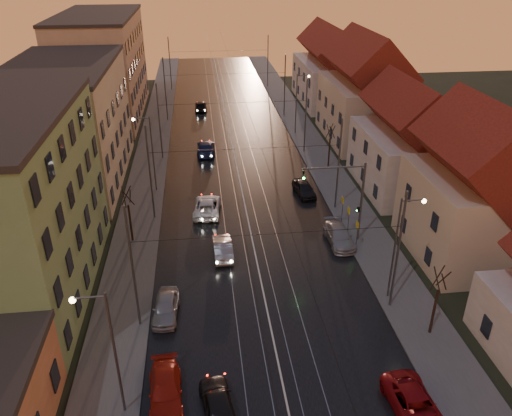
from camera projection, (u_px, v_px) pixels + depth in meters
name	position (u px, v px, depth m)	size (l,w,h in m)	color
road	(234.00, 152.00, 61.41)	(16.00, 120.00, 0.04)	black
sidewalk_left	(151.00, 155.00, 60.37)	(4.00, 120.00, 0.15)	#4C4C4C
sidewalk_right	(313.00, 149.00, 62.41)	(4.00, 120.00, 0.15)	#4C4C4C
tram_rail_0	(216.00, 153.00, 61.17)	(0.06, 120.00, 0.03)	gray
tram_rail_1	(228.00, 152.00, 61.32)	(0.06, 120.00, 0.03)	gray
tram_rail_2	(240.00, 152.00, 61.48)	(0.06, 120.00, 0.03)	gray
tram_rail_3	(251.00, 151.00, 61.62)	(0.06, 120.00, 0.03)	gray
apartment_left_1	(3.00, 212.00, 33.73)	(10.00, 18.00, 13.00)	#68965F
apartment_left_2	(68.00, 126.00, 51.57)	(10.00, 20.00, 12.00)	#B9AC8F
apartment_left_3	(103.00, 67.00, 72.25)	(10.00, 24.00, 14.00)	tan
house_right_1	(475.00, 194.00, 38.63)	(8.67, 10.20, 10.80)	beige
house_right_2	(409.00, 145.00, 50.45)	(9.18, 12.24, 9.20)	#B9B4AB
house_right_3	(365.00, 95.00, 63.12)	(9.18, 14.28, 11.50)	beige
house_right_4	(330.00, 71.00, 79.32)	(9.18, 16.32, 10.00)	#B9B4AB
catenary_pole_l_1	(133.00, 270.00, 31.16)	(0.16, 0.16, 9.00)	#595B60
catenary_pole_r_1	(398.00, 252.00, 32.92)	(0.16, 0.16, 9.00)	#595B60
catenary_pole_l_2	(150.00, 174.00, 44.37)	(0.16, 0.16, 9.00)	#595B60
catenary_pole_r_2	(338.00, 165.00, 46.13)	(0.16, 0.16, 9.00)	#595B60
catenary_pole_l_3	(159.00, 122.00, 57.58)	(0.16, 0.16, 9.00)	#595B60
catenary_pole_r_3	(306.00, 117.00, 59.34)	(0.16, 0.16, 9.00)	#595B60
catenary_pole_l_4	(165.00, 90.00, 70.79)	(0.16, 0.16, 9.00)	#595B60
catenary_pole_r_4	(285.00, 86.00, 72.55)	(0.16, 0.16, 9.00)	#595B60
catenary_pole_l_5	(170.00, 64.00, 86.64)	(0.16, 0.16, 9.00)	#595B60
catenary_pole_r_5	(268.00, 62.00, 88.40)	(0.16, 0.16, 9.00)	#595B60
street_lamp_0	(107.00, 344.00, 24.77)	(1.75, 0.32, 8.00)	#595B60
street_lamp_1	(400.00, 239.00, 33.67)	(1.75, 0.32, 8.00)	#595B60
street_lamp_2	(149.00, 146.00, 49.43)	(1.75, 0.32, 8.00)	#595B60
street_lamp_3	(299.00, 98.00, 65.38)	(1.75, 0.32, 8.00)	#595B60
traffic_light_mast	(351.00, 193.00, 40.74)	(5.30, 0.32, 7.20)	#595B60
bare_tree_0	(130.00, 216.00, 41.62)	(1.09, 1.09, 5.11)	black
bare_tree_1	(435.00, 303.00, 31.37)	(1.09, 1.09, 5.11)	black
bare_tree_2	(330.00, 147.00, 56.05)	(1.09, 1.09, 5.11)	black
driving_car_0	(218.00, 404.00, 26.67)	(1.66, 4.13, 1.41)	black
driving_car_1	(223.00, 248.00, 40.55)	(1.48, 4.25, 1.40)	gray
driving_car_2	(207.00, 206.00, 47.07)	(2.37, 5.14, 1.43)	silver
driving_car_3	(206.00, 148.00, 60.74)	(2.16, 5.32, 1.54)	#171E45
driving_car_4	(201.00, 106.00, 76.89)	(1.76, 4.38, 1.49)	black
parked_left_2	(166.00, 390.00, 27.55)	(1.80, 4.43, 1.28)	#AB1E11
parked_left_3	(166.00, 307.00, 33.86)	(1.64, 4.07, 1.39)	#A1A2A7
parked_right_0	(416.00, 407.00, 26.51)	(2.26, 4.90, 1.36)	maroon
parked_right_1	(339.00, 236.00, 42.24)	(1.92, 4.73, 1.37)	#A1A0A6
parked_right_2	(304.00, 189.00, 50.53)	(1.66, 4.13, 1.41)	black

